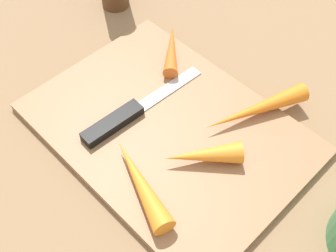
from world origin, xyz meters
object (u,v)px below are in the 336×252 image
(knife, at_px, (121,118))
(carrot_longest, at_px, (256,109))
(carrot_short, at_px, (172,49))
(cutting_board, at_px, (168,129))
(carrot_shortest, at_px, (203,155))
(carrot_long, at_px, (140,183))

(knife, bearing_deg, carrot_longest, -38.56)
(knife, relative_size, carrot_short, 1.92)
(cutting_board, bearing_deg, knife, 37.76)
(knife, bearing_deg, cutting_board, -49.40)
(carrot_longest, bearing_deg, cutting_board, -15.32)
(cutting_board, xyz_separation_m, carrot_short, (0.09, -0.10, 0.02))
(carrot_shortest, xyz_separation_m, carrot_short, (0.16, -0.11, -0.00))
(carrot_long, bearing_deg, carrot_short, -36.33)
(knife, xyz_separation_m, carrot_longest, (-0.12, -0.14, 0.01))
(carrot_short, relative_size, carrot_long, 0.81)
(knife, height_order, carrot_shortest, carrot_shortest)
(cutting_board, relative_size, knife, 1.79)
(knife, distance_m, carrot_shortest, 0.12)
(knife, height_order, carrot_longest, carrot_longest)
(knife, height_order, carrot_short, carrot_short)
(carrot_short, distance_m, carrot_long, 0.23)
(carrot_long, bearing_deg, knife, -10.44)
(knife, bearing_deg, carrot_short, 20.49)
(cutting_board, distance_m, carrot_longest, 0.12)
(knife, bearing_deg, carrot_shortest, -72.92)
(cutting_board, relative_size, carrot_longest, 2.38)
(carrot_longest, distance_m, carrot_long, 0.19)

